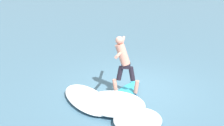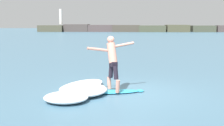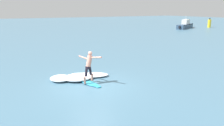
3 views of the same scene
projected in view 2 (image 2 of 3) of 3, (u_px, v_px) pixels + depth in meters
The scene contains 7 objects.
ground_plane at pixel (129, 93), 10.45m from camera, with size 200.00×200.00×0.00m, color #456E86.
rock_jetty_breakwater at pixel (160, 28), 71.33m from camera, with size 58.08×4.88×5.23m.
surfboard at pixel (114, 92), 10.44m from camera, with size 2.03×1.01×0.21m.
surfer at pixel (112, 58), 10.36m from camera, with size 1.55×1.00×1.82m.
wave_foam_at_tail at pixel (84, 90), 10.20m from camera, with size 1.68×1.92×0.31m.
wave_foam_at_nose at pixel (66, 97), 9.22m from camera, with size 1.39×1.33×0.28m.
wave_foam_beside at pixel (82, 85), 11.10m from camera, with size 1.91×2.55×0.22m.
Camera 2 is at (-0.01, -10.24, 2.37)m, focal length 50.00 mm.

